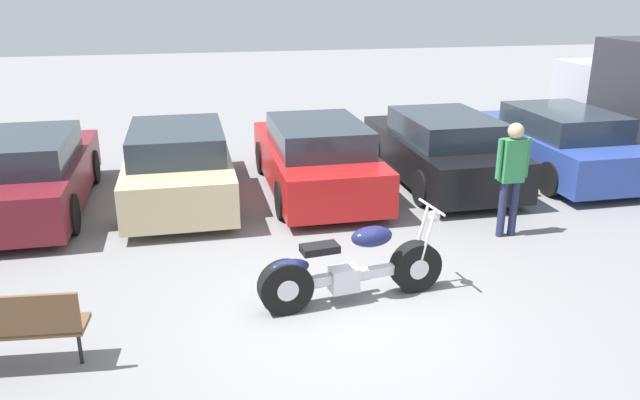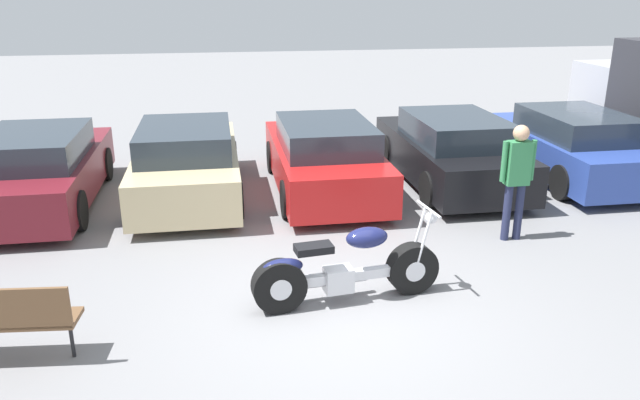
# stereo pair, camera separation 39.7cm
# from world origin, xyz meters

# --- Properties ---
(ground_plane) EXTENTS (60.00, 60.00, 0.00)m
(ground_plane) POSITION_xyz_m (0.00, 0.00, 0.00)
(ground_plane) COLOR slate
(motorcycle) EXTENTS (2.35, 0.69, 1.11)m
(motorcycle) POSITION_xyz_m (0.13, 0.30, 0.42)
(motorcycle) COLOR black
(motorcycle) RESTS_ON ground_plane
(parked_car_maroon) EXTENTS (1.85, 4.34, 1.35)m
(parked_car_maroon) POSITION_xyz_m (-4.34, 4.57, 0.64)
(parked_car_maroon) COLOR maroon
(parked_car_maroon) RESTS_ON ground_plane
(parked_car_champagne) EXTENTS (1.85, 4.34, 1.35)m
(parked_car_champagne) POSITION_xyz_m (-1.87, 4.68, 0.64)
(parked_car_champagne) COLOR #C6B284
(parked_car_champagne) RESTS_ON ground_plane
(parked_car_red) EXTENTS (1.85, 4.34, 1.35)m
(parked_car_red) POSITION_xyz_m (0.60, 4.58, 0.64)
(parked_car_red) COLOR red
(parked_car_red) RESTS_ON ground_plane
(parked_car_black) EXTENTS (1.85, 4.34, 1.35)m
(parked_car_black) POSITION_xyz_m (3.08, 4.68, 0.64)
(parked_car_black) COLOR black
(parked_car_black) RESTS_ON ground_plane
(parked_car_blue) EXTENTS (1.85, 4.34, 1.35)m
(parked_car_blue) POSITION_xyz_m (5.55, 4.69, 0.64)
(parked_car_blue) COLOR #2D479E
(parked_car_blue) RESTS_ON ground_plane
(park_bench) EXTENTS (1.61, 0.55, 0.89)m
(park_bench) POSITION_xyz_m (-3.58, -0.43, 0.55)
(park_bench) COLOR brown
(park_bench) RESTS_ON ground_plane
(person_standing) EXTENTS (0.52, 0.24, 1.76)m
(person_standing) POSITION_xyz_m (3.00, 1.82, 1.05)
(person_standing) COLOR #232847
(person_standing) RESTS_ON ground_plane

